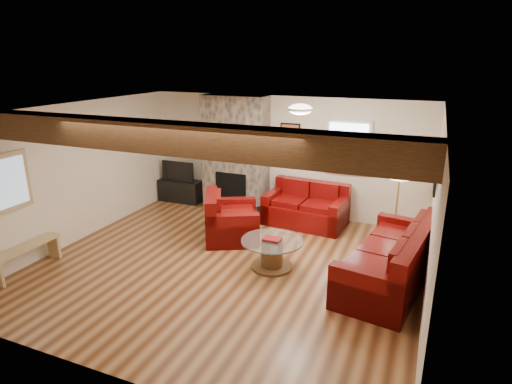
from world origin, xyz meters
TOP-DOWN VIEW (x-y plane):
  - room at (0.00, 0.00)m, footprint 8.00×8.00m
  - oak_beam at (0.00, -1.25)m, footprint 6.00×0.36m
  - chimney_breast at (-1.00, 2.49)m, footprint 1.40×0.67m
  - back_window at (1.35, 2.71)m, footprint 0.90×0.08m
  - hatch_window at (-2.96, -1.50)m, footprint 0.08×1.00m
  - ceiling_dome at (0.90, 0.90)m, footprint 0.40×0.40m
  - artwork_back at (0.15, 2.71)m, footprint 0.42×0.06m
  - artwork_right at (2.96, 0.30)m, footprint 0.06×0.55m
  - sofa_three at (2.48, 0.45)m, footprint 1.35×2.49m
  - loveseat at (0.67, 2.23)m, footprint 1.65×1.03m
  - armchair_red at (-0.39, 1.04)m, footprint 1.34×1.39m
  - coffee_table at (0.71, 0.21)m, footprint 0.99×0.99m
  - tv_cabinet at (-2.45, 2.53)m, footprint 1.02×0.41m
  - television at (-2.45, 2.53)m, footprint 0.81×0.11m
  - floor_lamp at (2.42, 2.07)m, footprint 0.37×0.37m
  - pine_bench at (-2.83, -1.38)m, footprint 0.27×1.14m
  - coal_bucket at (-0.40, 2.16)m, footprint 0.35×0.35m

SIDE VIEW (x-z plane):
  - coal_bucket at x=-0.40m, z-range 0.00..0.33m
  - pine_bench at x=-2.83m, z-range 0.00..0.43m
  - coffee_table at x=0.71m, z-range -0.02..0.50m
  - tv_cabinet at x=-2.45m, z-range 0.00..0.51m
  - loveseat at x=0.67m, z-range 0.00..0.84m
  - armchair_red at x=-0.39m, z-range 0.00..0.88m
  - sofa_three at x=2.48m, z-range 0.00..0.91m
  - television at x=-2.45m, z-range 0.51..0.97m
  - chimney_breast at x=-1.00m, z-range -0.03..2.47m
  - floor_lamp at x=2.42m, z-range 0.52..1.97m
  - room at x=0.00m, z-range -2.75..5.25m
  - hatch_window at x=-2.96m, z-range 1.00..1.90m
  - back_window at x=1.35m, z-range 1.00..2.10m
  - artwork_back at x=0.15m, z-range 1.44..1.96m
  - artwork_right at x=2.96m, z-range 1.54..1.96m
  - oak_beam at x=0.00m, z-range 2.12..2.50m
  - ceiling_dome at x=0.90m, z-range 2.35..2.53m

